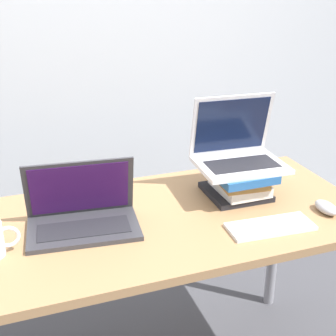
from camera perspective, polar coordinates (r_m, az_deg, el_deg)
name	(u,v)px	position (r m, az deg, el deg)	size (l,w,h in m)	color
wall_back	(87,18)	(2.41, -9.83, 17.60)	(8.00, 0.05, 2.70)	silver
desk	(153,239)	(1.68, -1.88, -8.70)	(1.53, 0.70, 0.77)	#9E754C
laptop_left	(82,215)	(1.58, -10.39, -5.65)	(0.38, 0.26, 0.23)	#333338
book_stack	(238,180)	(1.79, 8.47, -1.45)	(0.22, 0.27, 0.12)	black
laptop_on_books	(237,151)	(1.77, 8.45, 2.04)	(0.33, 0.26, 0.26)	silver
wireless_keyboard	(270,226)	(1.60, 12.38, -6.97)	(0.30, 0.13, 0.01)	white
mouse	(326,208)	(1.75, 18.73, -4.59)	(0.06, 0.11, 0.04)	#B2B2B7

